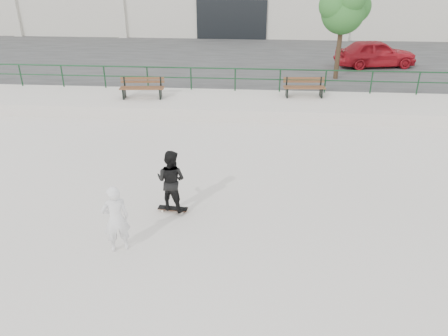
# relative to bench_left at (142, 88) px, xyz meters

# --- Properties ---
(ground) EXTENTS (120.00, 120.00, 0.00)m
(ground) POSITION_rel_bench_left_xyz_m (2.90, -9.41, -0.93)
(ground) COLOR beige
(ground) RESTS_ON ground
(ledge) EXTENTS (30.00, 3.00, 0.50)m
(ledge) POSITION_rel_bench_left_xyz_m (2.90, 0.09, -0.68)
(ledge) COLOR beige
(ledge) RESTS_ON ground
(parking_strip) EXTENTS (60.00, 14.00, 0.50)m
(parking_strip) POSITION_rel_bench_left_xyz_m (2.90, 8.59, -0.68)
(parking_strip) COLOR #343434
(parking_strip) RESTS_ON ground
(railing) EXTENTS (28.00, 0.06, 1.03)m
(railing) POSITION_rel_bench_left_xyz_m (2.90, 1.39, 0.32)
(railing) COLOR #163D21
(railing) RESTS_ON ledge
(bench_left) EXTENTS (1.91, 0.70, 0.86)m
(bench_left) POSITION_rel_bench_left_xyz_m (0.00, 0.00, 0.00)
(bench_left) COLOR brown
(bench_left) RESTS_ON ledge
(bench_right) EXTENTS (1.81, 0.63, 0.82)m
(bench_right) POSITION_rel_bench_left_xyz_m (6.92, 0.72, -0.02)
(bench_right) COLOR brown
(bench_right) RESTS_ON ledge
(tree) EXTENTS (2.51, 2.23, 4.46)m
(tree) POSITION_rel_bench_left_xyz_m (8.80, 3.92, 2.92)
(tree) COLOR #412E20
(tree) RESTS_ON parking_strip
(red_car) EXTENTS (4.52, 2.52, 1.45)m
(red_car) POSITION_rel_bench_left_xyz_m (11.25, 6.65, 0.30)
(red_car) COLOR #AA141F
(red_car) RESTS_ON parking_strip
(skateboard) EXTENTS (0.79, 0.27, 0.09)m
(skateboard) POSITION_rel_bench_left_xyz_m (2.81, -8.23, -0.85)
(skateboard) COLOR black
(skateboard) RESTS_ON ground
(standing_skater) EXTENTS (0.95, 0.83, 1.64)m
(standing_skater) POSITION_rel_bench_left_xyz_m (2.81, -8.23, -0.01)
(standing_skater) COLOR black
(standing_skater) RESTS_ON skateboard
(seated_skater) EXTENTS (0.71, 0.61, 1.64)m
(seated_skater) POSITION_rel_bench_left_xyz_m (1.89, -9.95, -0.11)
(seated_skater) COLOR white
(seated_skater) RESTS_ON ground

